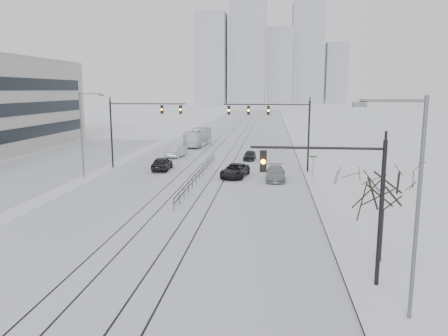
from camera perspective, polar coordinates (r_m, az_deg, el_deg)
road at (r=74.84m, az=0.49°, el=3.12°), size 22.00×260.00×0.02m
sidewalk_east at (r=74.72m, az=10.86°, el=2.98°), size 5.00×260.00×0.16m
curb at (r=74.56m, az=8.98°, el=3.01°), size 0.10×260.00×0.12m
parking_strip at (r=56.77m, az=-22.72°, el=0.07°), size 14.00×60.00×0.03m
tram_rails at (r=55.17m, az=-1.56°, el=0.60°), size 5.30×180.00×0.01m
skyline at (r=288.34m, az=5.86°, el=14.38°), size 96.00×48.00×72.00m
traffic_mast_near at (r=20.73m, az=15.63°, el=-3.11°), size 6.10×0.37×7.00m
traffic_mast_ne at (r=49.03m, az=7.14°, el=6.08°), size 9.60×0.37×8.00m
traffic_mast_nw at (r=52.49m, az=-11.50°, el=6.01°), size 9.10×0.37×8.00m
street_light_east at (r=18.18m, az=23.21°, el=-3.31°), size 2.73×0.25×9.00m
street_light_west at (r=48.22m, az=-17.83°, el=4.95°), size 2.73×0.25×9.00m
bare_tree at (r=24.11m, az=20.13°, el=-1.70°), size 4.40×4.40×6.10m
median_fence at (r=45.35m, az=-3.26°, el=-0.86°), size 0.06×24.00×1.00m
street_sign at (r=46.75m, az=11.56°, el=0.62°), size 0.70×0.06×2.40m
sedan_sb_inner at (r=50.99m, az=-8.10°, el=0.58°), size 2.01×4.69×1.58m
sedan_sb_outer at (r=60.73m, az=-6.22°, el=2.14°), size 2.45×4.89×1.54m
sedan_nb_front at (r=46.44m, az=1.43°, el=-0.36°), size 3.16×5.42×1.42m
sedan_nb_right at (r=45.17m, az=6.74°, el=-0.73°), size 2.01×4.86×1.41m
sedan_nb_far at (r=57.99m, az=3.37°, el=1.66°), size 1.67×3.76×1.26m
box_truck at (r=72.63m, az=-3.39°, el=4.02°), size 3.09×10.41×2.86m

